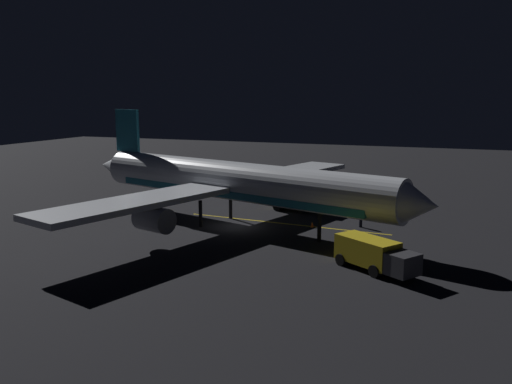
{
  "coord_description": "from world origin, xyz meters",
  "views": [
    {
      "loc": [
        47.0,
        20.2,
        12.5
      ],
      "look_at": [
        0.0,
        2.0,
        3.5
      ],
      "focal_mm": 38.04,
      "sensor_mm": 36.0,
      "label": 1
    }
  ],
  "objects_px": {
    "baggage_truck": "(374,255)",
    "ground_crew_worker": "(361,218)",
    "traffic_cone_near_right": "(312,225)",
    "traffic_cone_near_left": "(327,211)",
    "catering_truck": "(299,201)",
    "airliner": "(231,183)"
  },
  "relations": [
    {
      "from": "traffic_cone_near_left",
      "to": "catering_truck",
      "type": "bearing_deg",
      "value": -85.17
    },
    {
      "from": "traffic_cone_near_right",
      "to": "baggage_truck",
      "type": "bearing_deg",
      "value": 34.36
    },
    {
      "from": "airliner",
      "to": "catering_truck",
      "type": "bearing_deg",
      "value": 153.69
    },
    {
      "from": "airliner",
      "to": "traffic_cone_near_left",
      "type": "distance_m",
      "value": 12.13
    },
    {
      "from": "traffic_cone_near_right",
      "to": "catering_truck",
      "type": "bearing_deg",
      "value": -153.03
    },
    {
      "from": "airliner",
      "to": "catering_truck",
      "type": "height_order",
      "value": "airliner"
    },
    {
      "from": "baggage_truck",
      "to": "traffic_cone_near_left",
      "type": "xyz_separation_m",
      "value": [
        -17.94,
        -7.79,
        -0.97
      ]
    },
    {
      "from": "traffic_cone_near_right",
      "to": "traffic_cone_near_left",
      "type": "bearing_deg",
      "value": -178.33
    },
    {
      "from": "baggage_truck",
      "to": "traffic_cone_near_right",
      "type": "relative_size",
      "value": 11.94
    },
    {
      "from": "catering_truck",
      "to": "ground_crew_worker",
      "type": "xyz_separation_m",
      "value": [
        4.73,
        7.65,
        -0.28
      ]
    },
    {
      "from": "airliner",
      "to": "baggage_truck",
      "type": "bearing_deg",
      "value": 58.88
    },
    {
      "from": "catering_truck",
      "to": "ground_crew_worker",
      "type": "distance_m",
      "value": 9.0
    },
    {
      "from": "baggage_truck",
      "to": "ground_crew_worker",
      "type": "xyz_separation_m",
      "value": [
        -12.94,
        -3.28,
        -0.33
      ]
    },
    {
      "from": "catering_truck",
      "to": "traffic_cone_near_right",
      "type": "height_order",
      "value": "catering_truck"
    },
    {
      "from": "baggage_truck",
      "to": "catering_truck",
      "type": "height_order",
      "value": "baggage_truck"
    },
    {
      "from": "traffic_cone_near_left",
      "to": "baggage_truck",
      "type": "bearing_deg",
      "value": 23.46
    },
    {
      "from": "baggage_truck",
      "to": "catering_truck",
      "type": "bearing_deg",
      "value": -148.26
    },
    {
      "from": "traffic_cone_near_left",
      "to": "traffic_cone_near_right",
      "type": "relative_size",
      "value": 1.0
    },
    {
      "from": "ground_crew_worker",
      "to": "baggage_truck",
      "type": "bearing_deg",
      "value": 14.24
    },
    {
      "from": "baggage_truck",
      "to": "traffic_cone_near_left",
      "type": "relative_size",
      "value": 11.94
    },
    {
      "from": "baggage_truck",
      "to": "ground_crew_worker",
      "type": "relative_size",
      "value": 3.77
    },
    {
      "from": "ground_crew_worker",
      "to": "traffic_cone_near_right",
      "type": "bearing_deg",
      "value": -66.84
    }
  ]
}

